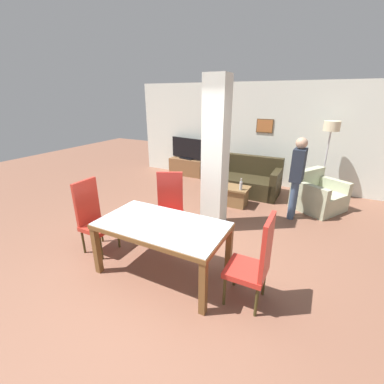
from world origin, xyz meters
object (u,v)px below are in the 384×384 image
(dining_chair_head_right, at_px, (255,261))
(coffee_table, at_px, (234,196))
(tv_screen, at_px, (187,149))
(standing_person, at_px, (297,173))
(bottle, at_px, (241,185))
(sofa, at_px, (245,181))
(armchair, at_px, (317,196))
(dining_chair_head_left, at_px, (94,216))
(tv_stand, at_px, (187,167))
(floor_lamp, at_px, (330,134))
(dining_chair_far_left, at_px, (170,205))
(dining_table, at_px, (162,233))

(dining_chair_head_right, xyz_separation_m, coffee_table, (-1.16, 2.75, -0.38))
(tv_screen, height_order, standing_person, standing_person)
(bottle, bearing_deg, coffee_table, 147.11)
(sofa, bearing_deg, armchair, 170.16)
(dining_chair_head_left, relative_size, standing_person, 0.71)
(sofa, xyz_separation_m, tv_stand, (-2.05, 0.64, -0.05))
(tv_stand, xyz_separation_m, standing_person, (3.34, -1.64, 0.68))
(sofa, distance_m, tv_stand, 2.14)
(coffee_table, relative_size, tv_screen, 0.59)
(coffee_table, height_order, floor_lamp, floor_lamp)
(dining_chair_far_left, distance_m, armchair, 3.37)
(coffee_table, relative_size, tv_stand, 0.60)
(dining_chair_far_left, xyz_separation_m, coffee_table, (0.54, 1.87, -0.38))
(dining_chair_far_left, relative_size, armchair, 0.95)
(tv_screen, bearing_deg, tv_stand, -0.00)
(armchair, bearing_deg, tv_screen, -72.94)
(tv_screen, bearing_deg, bottle, 153.81)
(armchair, bearing_deg, coffee_table, -38.30)
(dining_table, bearing_deg, dining_chair_head_right, 0.00)
(bottle, relative_size, tv_screen, 0.24)
(dining_chair_head_left, bearing_deg, bottle, 149.10)
(dining_table, distance_m, dining_chair_head_left, 1.29)
(dining_chair_head_left, xyz_separation_m, dining_chair_head_right, (2.56, 0.00, 0.00))
(dining_chair_far_left, xyz_separation_m, floor_lamp, (2.27, 3.26, 0.95))
(dining_chair_far_left, bearing_deg, armchair, -157.72)
(dining_chair_head_right, bearing_deg, dining_chair_far_left, 62.52)
(floor_lamp, bearing_deg, dining_table, -113.92)
(dining_chair_far_left, relative_size, coffee_table, 1.78)
(dining_chair_far_left, xyz_separation_m, tv_stand, (-1.53, 3.44, -0.34))
(tv_screen, bearing_deg, dining_chair_far_left, 124.71)
(dining_chair_head_left, xyz_separation_m, armchair, (3.09, 3.39, -0.31))
(dining_chair_head_right, height_order, coffee_table, dining_chair_head_right)
(dining_table, distance_m, dining_chair_far_left, 0.99)
(coffee_table, bearing_deg, sofa, 91.64)
(dining_chair_far_left, bearing_deg, dining_chair_head_right, 126.57)
(bottle, bearing_deg, tv_stand, 143.05)
(dining_table, xyz_separation_m, coffee_table, (0.11, 2.75, -0.40))
(dining_chair_head_right, distance_m, armchair, 3.44)
(floor_lamp, height_order, standing_person, floor_lamp)
(tv_stand, bearing_deg, bottle, -36.95)
(floor_lamp, bearing_deg, tv_screen, 177.26)
(dining_chair_far_left, xyz_separation_m, standing_person, (1.81, 1.80, 0.34))
(dining_table, distance_m, coffee_table, 2.78)
(dining_chair_head_right, bearing_deg, dining_table, 90.00)
(dining_chair_head_right, relative_size, sofa, 0.68)
(bottle, xyz_separation_m, tv_stand, (-2.25, 1.69, -0.27))
(sofa, relative_size, tv_screen, 1.57)
(coffee_table, bearing_deg, dining_chair_head_left, -116.96)
(coffee_table, xyz_separation_m, standing_person, (1.27, -0.06, 0.72))
(dining_table, bearing_deg, tv_screen, 114.37)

